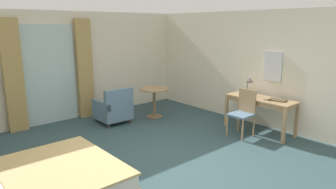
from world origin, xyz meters
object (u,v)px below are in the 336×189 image
object	(u,v)px
desk_chair	(243,110)
closed_book	(278,100)
writing_desk	(260,102)
armchair_by_window	(114,109)
desk_lamp	(249,82)
round_cafe_table	(154,96)

from	to	relation	value
desk_chair	closed_book	size ratio (longest dim) A/B	2.97
writing_desk	desk_chair	size ratio (longest dim) A/B	1.52
armchair_by_window	desk_lamp	bearing A→B (deg)	-48.45
desk_chair	armchair_by_window	size ratio (longest dim) A/B	1.14
desk_chair	desk_lamp	xyz separation A→B (m)	(0.40, 0.18, 0.51)
writing_desk	round_cafe_table	world-z (taller)	writing_desk
round_cafe_table	desk_lamp	bearing A→B (deg)	-63.33
desk_lamp	closed_book	size ratio (longest dim) A/B	1.41
desk_chair	desk_lamp	world-z (taller)	desk_lamp
desk_chair	round_cafe_table	distance (m)	2.26
writing_desk	armchair_by_window	size ratio (longest dim) A/B	1.72
desk_lamp	armchair_by_window	bearing A→B (deg)	131.55
desk_chair	closed_book	bearing A→B (deg)	-41.99
desk_lamp	closed_book	xyz separation A→B (m)	(0.10, -0.63, -0.29)
desk_lamp	round_cafe_table	xyz separation A→B (m)	(-1.00, 2.00, -0.49)
writing_desk	closed_book	world-z (taller)	closed_book
closed_book	round_cafe_table	distance (m)	2.87
writing_desk	desk_lamp	world-z (taller)	desk_lamp
writing_desk	closed_book	distance (m)	0.38
armchair_by_window	round_cafe_table	bearing A→B (deg)	-14.27
closed_book	round_cafe_table	xyz separation A→B (m)	(-1.11, 2.63, -0.21)
desk_lamp	closed_book	world-z (taller)	desk_lamp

